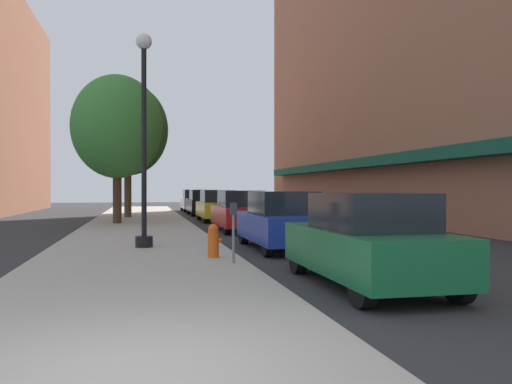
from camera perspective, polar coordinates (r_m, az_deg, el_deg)
The scene contains 13 objects.
ground_plane at distance 23.06m, azimuth -2.55°, elevation -3.95°, with size 90.00×90.00×0.00m, color #2D2D30.
sidewalk_slab at distance 23.72m, azimuth -12.55°, elevation -3.69°, with size 4.80×50.00×0.12m, color #A8A399.
lamppost at distance 14.89m, azimuth -12.07°, elevation 6.01°, with size 0.48×0.48×5.90m.
fire_hydrant at distance 12.42m, azimuth -4.65°, elevation -5.26°, with size 0.33×0.26×0.79m.
parking_meter_near at distance 11.44m, azimuth -2.47°, elevation -3.58°, with size 0.14×0.09×1.31m.
tree_near at distance 30.88m, azimuth -13.75°, elevation 6.57°, with size 4.54×4.54×7.59m.
tree_mid at distance 25.58m, azimuth -14.84°, elevation 6.85°, with size 4.21×4.21×6.94m.
car_green at distance 9.51m, azimuth 12.02°, elevation -5.25°, with size 1.80×4.30×1.66m.
car_blue at distance 15.02m, azimuth 2.78°, elevation -3.18°, with size 1.80×4.30×1.66m.
car_red at distance 21.33m, azimuth -1.77°, elevation -2.12°, with size 1.80×4.30×1.66m.
car_yellow at distance 27.89m, azimuth -4.27°, elevation -1.53°, with size 1.80×4.30×1.66m.
car_black at distance 34.46m, azimuth -5.81°, elevation -1.17°, with size 1.80×4.30×1.66m.
car_white at distance 40.21m, azimuth -6.74°, elevation -0.95°, with size 1.80×4.30×1.66m.
Camera 1 is at (0.10, -4.66, 1.74)m, focal length 36.85 mm.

